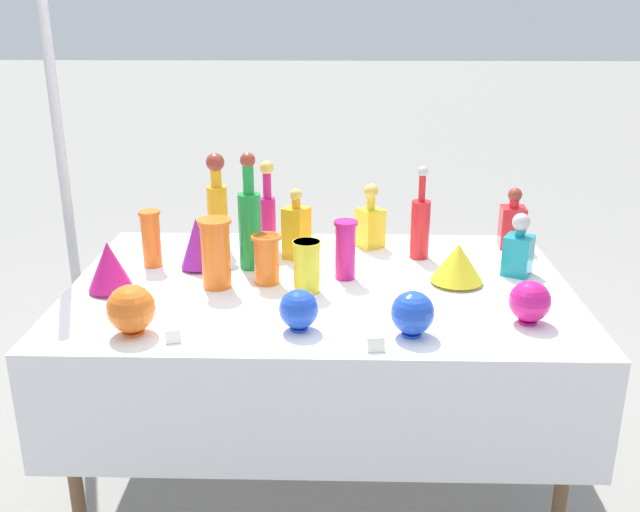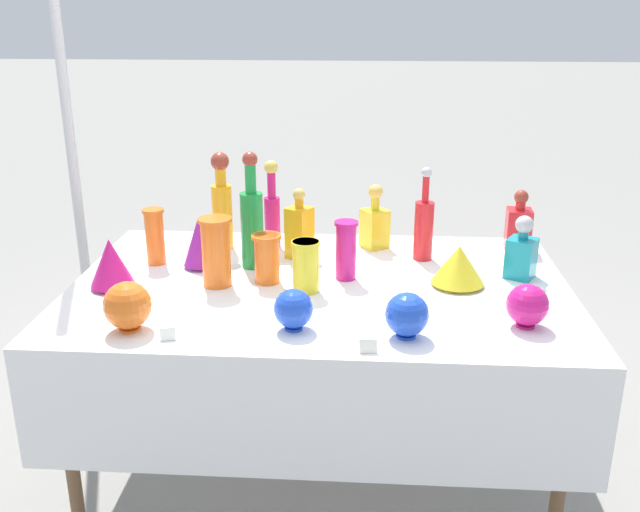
{
  "view_description": "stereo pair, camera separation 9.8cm",
  "coord_description": "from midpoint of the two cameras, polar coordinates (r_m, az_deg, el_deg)",
  "views": [
    {
      "loc": [
        0.06,
        -2.29,
        1.68
      ],
      "look_at": [
        0.0,
        0.0,
        0.86
      ],
      "focal_mm": 40.0,
      "sensor_mm": 36.0,
      "label": 1
    },
    {
      "loc": [
        0.16,
        -2.29,
        1.68
      ],
      "look_at": [
        0.0,
        0.0,
        0.86
      ],
      "focal_mm": 40.0,
      "sensor_mm": 36.0,
      "label": 2
    }
  ],
  "objects": [
    {
      "name": "ground_plane",
      "position": [
        2.84,
        -1.03,
        -16.55
      ],
      "size": [
        40.0,
        40.0,
        0.0
      ],
      "primitive_type": "plane",
      "color": "gray"
    },
    {
      "name": "display_table",
      "position": [
        2.45,
        -1.17,
        -3.91
      ],
      "size": [
        1.71,
        1.11,
        0.76
      ],
      "color": "white",
      "rests_on": "ground"
    },
    {
      "name": "slender_vase_0",
      "position": [
        2.68,
        -14.39,
        1.48
      ],
      "size": [
        0.08,
        0.08,
        0.21
      ],
      "color": "orange",
      "rests_on": "display_table"
    },
    {
      "name": "fluted_vase_1",
      "position": [
        2.49,
        -17.61,
        -0.75
      ],
      "size": [
        0.15,
        0.15,
        0.17
      ],
      "color": "#C61972",
      "rests_on": "display_table"
    },
    {
      "name": "tall_bottle_0",
      "position": [
        2.8,
        -5.21,
        3.62
      ],
      "size": [
        0.06,
        0.06,
        0.35
      ],
      "color": "#C61972",
      "rests_on": "display_table"
    },
    {
      "name": "slender_vase_2",
      "position": [
        2.48,
        0.92,
        0.63
      ],
      "size": [
        0.08,
        0.08,
        0.21
      ],
      "color": "#C61972",
      "rests_on": "display_table"
    },
    {
      "name": "fluted_vase_2",
      "position": [
        2.61,
        -10.88,
        1.02
      ],
      "size": [
        0.12,
        0.12,
        0.19
      ],
      "color": "purple",
      "rests_on": "display_table"
    },
    {
      "name": "square_decanter_1",
      "position": [
        2.81,
        3.06,
        2.72
      ],
      "size": [
        0.12,
        0.12,
        0.26
      ],
      "color": "yellow",
      "rests_on": "display_table"
    },
    {
      "name": "price_tag_center",
      "position": [
        2.0,
        3.09,
        -7.14
      ],
      "size": [
        0.05,
        0.02,
        0.04
      ],
      "primitive_type": "cube",
      "rotation": [
        -0.21,
        0.0,
        0.13
      ],
      "color": "white",
      "rests_on": "display_table"
    },
    {
      "name": "canopy_pole",
      "position": [
        3.26,
        -20.85,
        7.64
      ],
      "size": [
        0.18,
        0.18,
        2.67
      ],
      "color": "silver",
      "rests_on": "ground"
    },
    {
      "name": "slender_vase_3",
      "position": [
        2.37,
        -2.25,
        -0.73
      ],
      "size": [
        0.1,
        0.1,
        0.18
      ],
      "color": "yellow",
      "rests_on": "display_table"
    },
    {
      "name": "round_bowl_0",
      "position": [
        2.11,
        -3.04,
        -4.28
      ],
      "size": [
        0.12,
        0.12,
        0.13
      ],
      "color": "blue",
      "rests_on": "display_table"
    },
    {
      "name": "tall_bottle_2",
      "position": [
        2.7,
        7.0,
        2.48
      ],
      "size": [
        0.07,
        0.07,
        0.35
      ],
      "color": "red",
      "rests_on": "display_table"
    },
    {
      "name": "round_bowl_1",
      "position": [
        2.22,
        15.23,
        -3.53
      ],
      "size": [
        0.13,
        0.13,
        0.13
      ],
      "color": "#C61972",
      "rests_on": "display_table"
    },
    {
      "name": "round_bowl_3",
      "position": [
        2.16,
        -16.14,
        -4.1
      ],
      "size": [
        0.14,
        0.14,
        0.15
      ],
      "color": "orange",
      "rests_on": "display_table"
    },
    {
      "name": "tall_bottle_1",
      "position": [
        2.58,
        -6.72,
        2.68
      ],
      "size": [
        0.08,
        0.08,
        0.43
      ],
      "color": "#198C38",
      "rests_on": "display_table"
    },
    {
      "name": "price_tag_left",
      "position": [
        2.1,
        -13.0,
        -6.34
      ],
      "size": [
        0.05,
        0.02,
        0.04
      ],
      "primitive_type": "cube",
      "rotation": [
        -0.21,
        0.0,
        0.25
      ],
      "color": "white",
      "rests_on": "display_table"
    },
    {
      "name": "cardboard_box_behind_left",
      "position": [
        3.67,
        1.32,
        -5.25
      ],
      "size": [
        0.46,
        0.34,
        0.35
      ],
      "color": "tan",
      "rests_on": "ground"
    },
    {
      "name": "cardboard_box_behind_right",
      "position": [
        3.75,
        4.57,
        -3.7
      ],
      "size": [
        0.49,
        0.39,
        0.47
      ],
      "color": "tan",
      "rests_on": "ground"
    },
    {
      "name": "square_decanter_3",
      "position": [
        2.6,
        14.56,
        0.51
      ],
      "size": [
        0.13,
        0.13,
        0.23
      ],
      "color": "teal",
      "rests_on": "display_table"
    },
    {
      "name": "square_decanter_0",
      "position": [
        2.89,
        14.2,
        2.54
      ],
      "size": [
        0.1,
        0.1,
        0.24
      ],
      "color": "red",
      "rests_on": "display_table"
    },
    {
      "name": "round_bowl_2",
      "position": [
        2.08,
        6.08,
        -4.56
      ],
      "size": [
        0.13,
        0.13,
        0.14
      ],
      "color": "blue",
      "rests_on": "display_table"
    },
    {
      "name": "slender_vase_1",
      "position": [
        2.43,
        -9.49,
        0.35
      ],
      "size": [
        0.11,
        0.11,
        0.24
      ],
      "color": "orange",
      "rests_on": "display_table"
    },
    {
      "name": "square_decanter_2",
      "position": [
        2.68,
        -2.95,
        2.1
      ],
      "size": [
        0.11,
        0.11,
        0.27
      ],
      "color": "orange",
      "rests_on": "display_table"
    },
    {
      "name": "slender_vase_4",
      "position": [
        2.46,
        -5.42,
        -0.09
      ],
      "size": [
        0.1,
        0.1,
        0.17
      ],
      "color": "orange",
      "rests_on": "display_table"
    },
    {
      "name": "fluted_vase_0",
      "position": [
        2.48,
        9.85,
        -0.53
      ],
      "size": [
        0.18,
        0.18,
        0.14
      ],
      "color": "yellow",
      "rests_on": "display_table"
    },
    {
      "name": "tall_bottle_3",
      "position": [
        2.79,
        -9.21,
        3.94
      ],
      "size": [
        0.08,
        0.08,
        0.38
      ],
      "color": "orange",
      "rests_on": "display_table"
    }
  ]
}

